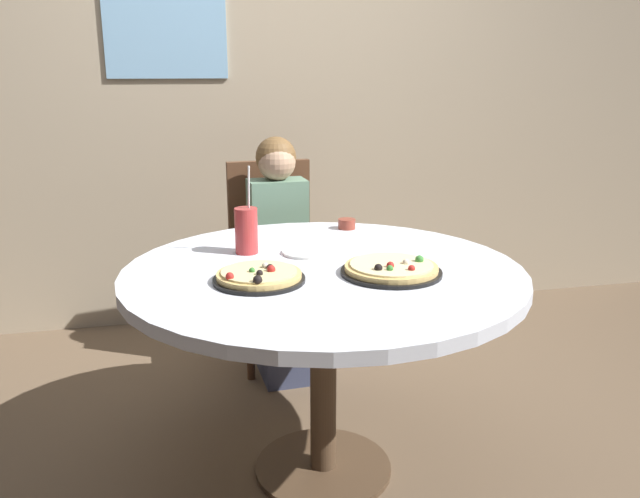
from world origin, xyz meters
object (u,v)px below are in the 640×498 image
at_px(chair_wooden, 274,250).
at_px(pizza_veggie, 259,276).
at_px(sauce_bowl, 347,224).
at_px(pizza_cheese, 391,269).
at_px(diner_child, 282,270).
at_px(plate_small, 308,252).
at_px(soda_cup, 246,230).
at_px(dining_table, 323,294).

height_order(chair_wooden, pizza_veggie, chair_wooden).
bearing_deg(sauce_bowl, chair_wooden, 112.66).
bearing_deg(pizza_cheese, sauce_bowl, 88.01).
height_order(chair_wooden, diner_child, diner_child).
relative_size(pizza_veggie, pizza_cheese, 0.88).
distance_m(sauce_bowl, plate_small, 0.39).
bearing_deg(diner_child, soda_cup, -110.28).
bearing_deg(pizza_veggie, plate_small, 52.53).
distance_m(diner_child, sauce_bowl, 0.49).
distance_m(pizza_cheese, sauce_bowl, 0.61).
bearing_deg(dining_table, sauce_bowl, 66.76).
bearing_deg(dining_table, plate_small, 94.28).
height_order(dining_table, sauce_bowl, sauce_bowl).
distance_m(diner_child, soda_cup, 0.73).
bearing_deg(sauce_bowl, dining_table, -113.24).
height_order(dining_table, plate_small, plate_small).
xyz_separation_m(pizza_cheese, sauce_bowl, (0.02, 0.61, 0.00)).
distance_m(dining_table, soda_cup, 0.36).
relative_size(pizza_cheese, sauce_bowl, 4.56).
bearing_deg(sauce_bowl, pizza_veggie, -126.45).
bearing_deg(plate_small, diner_child, 88.51).
bearing_deg(soda_cup, dining_table, -46.74).
bearing_deg(plate_small, soda_cup, 165.39).
relative_size(pizza_cheese, plate_small, 1.77).
relative_size(dining_table, plate_small, 7.22).
bearing_deg(diner_child, pizza_cheese, -78.75).
height_order(pizza_cheese, plate_small, pizza_cheese).
distance_m(chair_wooden, plate_small, 0.87).
distance_m(chair_wooden, diner_child, 0.19).
xyz_separation_m(dining_table, sauce_bowl, (0.21, 0.50, 0.11)).
relative_size(diner_child, soda_cup, 3.52).
height_order(pizza_veggie, soda_cup, soda_cup).
height_order(diner_child, pizza_veggie, diner_child).
bearing_deg(diner_child, pizza_veggie, -103.61).
bearing_deg(plate_small, sauce_bowl, 54.44).
xyz_separation_m(chair_wooden, diner_child, (0.01, -0.18, -0.05)).
bearing_deg(plate_small, pizza_cheese, -54.68).
distance_m(pizza_veggie, plate_small, 0.34).
height_order(diner_child, sauce_bowl, diner_child).
bearing_deg(plate_small, chair_wooden, 89.39).
distance_m(pizza_veggie, soda_cup, 0.33).
height_order(chair_wooden, sauce_bowl, chair_wooden).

